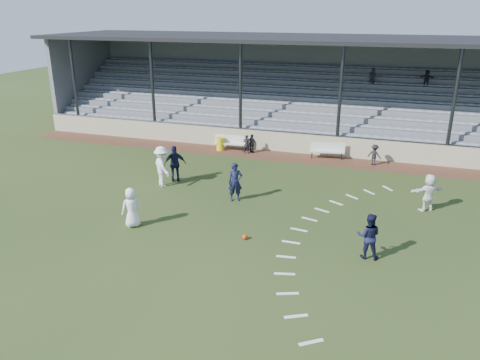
{
  "coord_description": "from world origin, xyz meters",
  "views": [
    {
      "loc": [
        5.96,
        -15.49,
        8.24
      ],
      "look_at": [
        0.0,
        2.5,
        1.3
      ],
      "focal_mm": 35.0,
      "sensor_mm": 36.0,
      "label": 1
    }
  ],
  "objects_px": {
    "trash_bin": "(220,144)",
    "player_white_lead": "(132,207)",
    "bench_left": "(230,141)",
    "football": "(245,237)",
    "player_navy_lead": "(235,182)",
    "bench_right": "(327,149)"
  },
  "relations": [
    {
      "from": "bench_left",
      "to": "player_white_lead",
      "type": "xyz_separation_m",
      "value": [
        -0.12,
        -11.43,
        0.23
      ]
    },
    {
      "from": "player_white_lead",
      "to": "football",
      "type": "bearing_deg",
      "value": 139.41
    },
    {
      "from": "player_white_lead",
      "to": "player_navy_lead",
      "type": "distance_m",
      "value": 4.91
    },
    {
      "from": "trash_bin",
      "to": "player_white_lead",
      "type": "relative_size",
      "value": 0.49
    },
    {
      "from": "bench_right",
      "to": "trash_bin",
      "type": "bearing_deg",
      "value": 173.81
    },
    {
      "from": "bench_left",
      "to": "trash_bin",
      "type": "distance_m",
      "value": 0.63
    },
    {
      "from": "football",
      "to": "player_navy_lead",
      "type": "relative_size",
      "value": 0.11
    },
    {
      "from": "bench_right",
      "to": "player_navy_lead",
      "type": "bearing_deg",
      "value": -120.71
    },
    {
      "from": "football",
      "to": "bench_left",
      "type": "bearing_deg",
      "value": 112.14
    },
    {
      "from": "football",
      "to": "player_white_lead",
      "type": "height_order",
      "value": "player_white_lead"
    },
    {
      "from": "bench_left",
      "to": "player_navy_lead",
      "type": "height_order",
      "value": "player_navy_lead"
    },
    {
      "from": "trash_bin",
      "to": "football",
      "type": "distance_m",
      "value": 12.01
    },
    {
      "from": "player_white_lead",
      "to": "trash_bin",
      "type": "bearing_deg",
      "value": -132.36
    },
    {
      "from": "trash_bin",
      "to": "player_white_lead",
      "type": "height_order",
      "value": "player_white_lead"
    },
    {
      "from": "bench_left",
      "to": "football",
      "type": "height_order",
      "value": "bench_left"
    },
    {
      "from": "trash_bin",
      "to": "player_white_lead",
      "type": "xyz_separation_m",
      "value": [
        0.44,
        -11.21,
        0.4
      ]
    },
    {
      "from": "bench_right",
      "to": "football",
      "type": "bearing_deg",
      "value": -106.52
    },
    {
      "from": "bench_left",
      "to": "bench_right",
      "type": "xyz_separation_m",
      "value": [
        5.96,
        0.12,
        0.0
      ]
    },
    {
      "from": "player_navy_lead",
      "to": "bench_left",
      "type": "bearing_deg",
      "value": 84.66
    },
    {
      "from": "bench_right",
      "to": "player_white_lead",
      "type": "xyz_separation_m",
      "value": [
        -6.08,
        -11.55,
        0.23
      ]
    },
    {
      "from": "bench_left",
      "to": "player_navy_lead",
      "type": "distance_m",
      "value": 8.13
    },
    {
      "from": "bench_left",
      "to": "football",
      "type": "relative_size",
      "value": 10.09
    }
  ]
}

